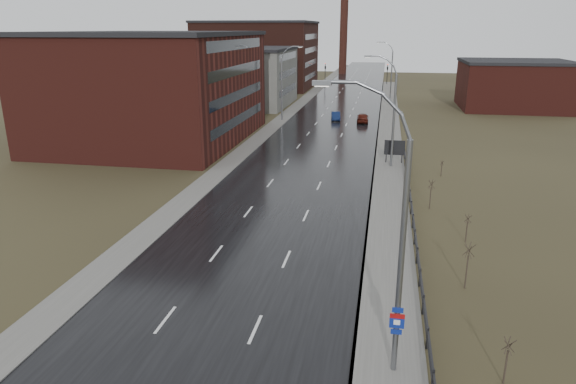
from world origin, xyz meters
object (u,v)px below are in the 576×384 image
at_px(streetlight_main, 394,239).
at_px(car_far, 363,118).
at_px(billboard, 395,148).
at_px(car_near, 336,116).

xyz_separation_m(streetlight_main, car_far, (-3.86, 60.27, -5.32)).
bearing_deg(billboard, car_far, 100.21).
height_order(streetlight_main, billboard, streetlight_main).
bearing_deg(car_near, streetlight_main, -89.87).
relative_size(car_near, car_far, 0.89).
bearing_deg(car_far, billboard, 98.37).
distance_m(streetlight_main, car_near, 62.46).
bearing_deg(streetlight_main, billboard, 88.98).
relative_size(billboard, car_near, 0.68).
distance_m(car_near, car_far, 4.52).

